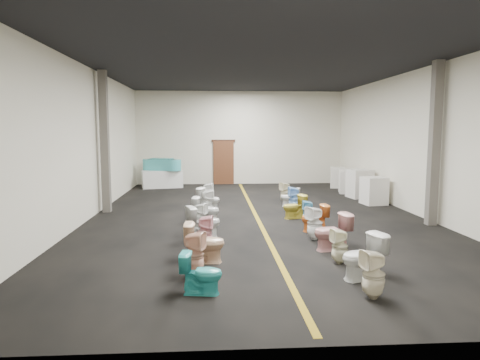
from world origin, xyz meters
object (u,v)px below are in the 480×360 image
(toilet_left_5, at_px, (200,217))
(toilet_right_1, at_px, (363,257))
(toilet_right_6, at_px, (308,213))
(toilet_right_3, at_px, (332,232))
(display_table, at_px, (162,179))
(appliance_crate_a, at_px, (374,191))
(toilet_left_3, at_px, (205,233))
(toilet_left_0, at_px, (201,273))
(toilet_right_8, at_px, (294,199))
(bathtub, at_px, (162,164))
(toilet_right_5, at_px, (315,218))
(toilet_right_9, at_px, (290,197))
(appliance_crate_b, at_px, (360,184))
(toilet_right_2, at_px, (340,246))
(appliance_crate_d, at_px, (338,177))
(toilet_right_7, at_px, (294,207))
(toilet_left_1, at_px, (194,255))
(toilet_left_7, at_px, (206,203))
(toilet_right_0, at_px, (374,274))
(toilet_right_4, at_px, (315,223))
(toilet_left_8, at_px, (209,199))
(appliance_crate_c, at_px, (350,182))
(toilet_left_4, at_px, (204,222))
(toilet_left_2, at_px, (205,243))
(toilet_right_10, at_px, (285,193))
(toilet_left_9, at_px, (208,194))
(toilet_left_6, at_px, (206,210))

(toilet_left_5, distance_m, toilet_right_1, 4.92)
(toilet_right_6, bearing_deg, toilet_right_3, 3.75)
(display_table, relative_size, toilet_left_5, 2.45)
(appliance_crate_a, height_order, toilet_left_3, appliance_crate_a)
(toilet_left_0, relative_size, toilet_right_8, 0.84)
(toilet_left_5, bearing_deg, bathtub, 35.53)
(toilet_right_5, distance_m, toilet_right_8, 2.71)
(display_table, height_order, toilet_right_9, display_table)
(appliance_crate_b, relative_size, toilet_right_2, 1.57)
(toilet_left_5, bearing_deg, appliance_crate_d, -14.41)
(appliance_crate_d, bearing_deg, toilet_right_6, -112.12)
(appliance_crate_d, xyz_separation_m, toilet_right_8, (-3.10, -5.65, -0.06))
(toilet_right_2, xyz_separation_m, toilet_right_7, (-0.07, 4.38, 0.00))
(toilet_left_0, bearing_deg, toilet_right_3, -42.25)
(toilet_left_1, distance_m, toilet_left_5, 3.61)
(toilet_right_7, distance_m, toilet_right_9, 1.95)
(bathtub, distance_m, toilet_right_3, 11.80)
(toilet_left_7, bearing_deg, toilet_right_0, -174.53)
(toilet_right_4, bearing_deg, toilet_left_8, -171.51)
(toilet_left_1, relative_size, toilet_right_0, 1.07)
(display_table, xyz_separation_m, appliance_crate_c, (8.06, -2.26, 0.07))
(toilet_left_4, bearing_deg, toilet_right_8, -59.98)
(toilet_right_9, bearing_deg, toilet_left_2, -2.48)
(toilet_right_10, bearing_deg, toilet_left_0, -41.48)
(toilet_right_6, bearing_deg, toilet_right_4, -2.57)
(toilet_left_1, height_order, toilet_right_9, toilet_left_1)
(toilet_left_7, distance_m, toilet_right_10, 3.64)
(toilet_left_3, height_order, toilet_left_9, toilet_left_9)
(toilet_right_6, bearing_deg, toilet_right_9, -175.07)
(toilet_right_3, distance_m, toilet_right_9, 5.38)
(toilet_left_3, height_order, toilet_left_5, toilet_left_3)
(toilet_right_5, bearing_deg, toilet_left_7, -131.57)
(toilet_left_1, bearing_deg, toilet_left_2, 4.62)
(toilet_right_7, bearing_deg, toilet_right_1, -13.98)
(appliance_crate_c, xyz_separation_m, toilet_left_3, (-5.91, -8.19, -0.09))
(toilet_left_5, height_order, toilet_left_7, toilet_left_7)
(toilet_left_6, distance_m, toilet_right_10, 4.29)
(toilet_left_7, bearing_deg, bathtub, 0.49)
(toilet_left_8, height_order, toilet_right_9, toilet_left_8)
(appliance_crate_b, relative_size, toilet_left_1, 1.32)
(toilet_left_0, distance_m, toilet_right_8, 7.38)
(appliance_crate_b, height_order, appliance_crate_c, appliance_crate_b)
(toilet_right_9, bearing_deg, toilet_left_7, -39.47)
(appliance_crate_b, bearing_deg, toilet_left_1, -124.78)
(appliance_crate_b, relative_size, toilet_left_6, 1.46)
(toilet_left_7, bearing_deg, appliance_crate_d, -60.25)
(toilet_right_8, bearing_deg, toilet_right_6, 1.79)
(display_table, bearing_deg, bathtub, 116.57)
(toilet_left_9, distance_m, toilet_right_9, 2.86)
(toilet_right_5, bearing_deg, toilet_left_2, -54.11)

